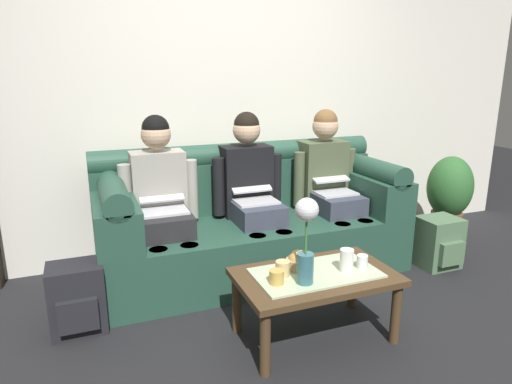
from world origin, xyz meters
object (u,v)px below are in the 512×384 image
(coffee_table, at_px, (315,282))
(cup_far_left, at_px, (283,269))
(flower_vase, at_px, (306,235))
(backpack_right, at_px, (439,243))
(person_right, at_px, (329,180))
(cup_near_right, at_px, (362,262))
(cup_far_center, at_px, (277,277))
(cup_near_left, at_px, (347,260))
(couch, at_px, (251,224))
(potted_plant, at_px, (449,194))
(snack_bowl, at_px, (299,261))
(person_middle, at_px, (251,188))
(person_left, at_px, (162,196))
(backpack_left, at_px, (77,299))

(coffee_table, xyz_separation_m, cup_far_left, (-0.20, 0.02, 0.11))
(flower_vase, height_order, backpack_right, flower_vase)
(person_right, bearing_deg, cup_near_right, -110.54)
(cup_far_center, bearing_deg, coffee_table, 10.30)
(coffee_table, relative_size, cup_far_left, 10.18)
(coffee_table, bearing_deg, cup_far_center, -169.70)
(coffee_table, relative_size, cup_near_left, 6.94)
(cup_near_left, bearing_deg, couch, 98.84)
(flower_vase, relative_size, potted_plant, 0.61)
(snack_bowl, bearing_deg, cup_far_center, -146.71)
(backpack_right, bearing_deg, coffee_table, -159.62)
(person_middle, bearing_deg, flower_vase, -96.11)
(person_left, relative_size, cup_far_left, 13.79)
(person_left, bearing_deg, cup_far_left, -64.63)
(snack_bowl, xyz_separation_m, cup_far_left, (-0.13, -0.06, 0.00))
(couch, distance_m, backpack_right, 1.50)
(person_left, relative_size, backpack_right, 3.04)
(person_middle, distance_m, snack_bowl, 0.97)
(snack_bowl, xyz_separation_m, backpack_left, (-1.21, 0.49, -0.24))
(person_middle, height_order, cup_far_center, person_middle)
(cup_near_left, bearing_deg, coffee_table, 163.83)
(cup_near_left, bearing_deg, cup_far_left, 169.41)
(cup_near_left, xyz_separation_m, cup_far_left, (-0.37, 0.07, -0.02))
(backpack_right, bearing_deg, person_left, 166.14)
(coffee_table, bearing_deg, person_right, 56.64)
(snack_bowl, bearing_deg, backpack_left, 158.10)
(cup_far_center, height_order, backpack_left, cup_far_center)
(person_right, height_order, cup_near_left, person_right)
(person_right, height_order, potted_plant, person_right)
(cup_far_left, height_order, potted_plant, potted_plant)
(cup_far_left, distance_m, backpack_left, 1.23)
(person_left, bearing_deg, backpack_left, -142.36)
(flower_vase, height_order, cup_far_left, flower_vase)
(backpack_right, distance_m, potted_plant, 0.73)
(potted_plant, bearing_deg, cup_near_right, -147.89)
(person_left, xyz_separation_m, flower_vase, (0.56, -1.13, 0.02))
(person_right, bearing_deg, coffee_table, -123.36)
(person_right, xyz_separation_m, cup_near_left, (-0.51, -1.08, -0.18))
(person_left, bearing_deg, cup_near_right, -48.67)
(cup_near_left, bearing_deg, potted_plant, 30.48)
(cup_near_right, xyz_separation_m, backpack_left, (-1.55, 0.62, -0.24))
(person_left, distance_m, cup_near_left, 1.38)
(potted_plant, bearing_deg, couch, 178.32)
(cup_near_left, distance_m, potted_plant, 2.02)
(person_right, relative_size, cup_near_right, 15.31)
(cup_far_center, bearing_deg, backpack_right, 18.84)
(couch, bearing_deg, coffee_table, -90.00)
(person_left, bearing_deg, backpack_right, -13.86)
(flower_vase, height_order, snack_bowl, flower_vase)
(couch, bearing_deg, snack_bowl, -94.15)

